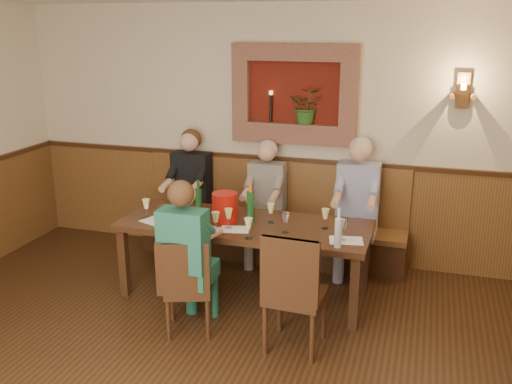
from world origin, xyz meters
TOP-DOWN VIEW (x-y plane):
  - room_shell at (0.00, 0.00)m, footprint 6.04×6.04m
  - wainscoting at (0.00, -0.00)m, footprint 6.02×6.02m
  - wall_niche at (0.24, 2.94)m, footprint 1.36×0.30m
  - wall_sconce at (1.90, 2.93)m, footprint 0.25×0.20m
  - dining_table at (0.00, 1.85)m, footprint 2.40×0.90m
  - bench at (0.00, 2.79)m, footprint 3.00×0.45m
  - chair_near_left at (-0.24, 1.03)m, footprint 0.49×0.49m
  - chair_near_right at (0.69, 1.04)m, footprint 0.48×0.48m
  - person_bench_left at (-0.94, 2.69)m, footprint 0.43×0.52m
  - person_bench_mid at (-0.04, 2.69)m, footprint 0.40×0.49m
  - person_bench_right at (0.96, 2.69)m, footprint 0.44×0.54m
  - person_chair_front at (-0.25, 1.07)m, footprint 0.40×0.49m
  - spittoon_bucket at (-0.19, 1.83)m, footprint 0.27×0.27m
  - wine_bottle_green_a at (0.06, 1.84)m, footprint 0.10×0.10m
  - wine_bottle_green_b at (-0.49, 1.89)m, footprint 0.08×0.08m
  - water_bottle at (0.95, 1.50)m, footprint 0.08×0.08m
  - tasting_sheet_a at (-0.80, 1.63)m, footprint 0.38×0.33m
  - tasting_sheet_b at (-0.02, 1.64)m, footprint 0.31×0.25m
  - tasting_sheet_c at (1.00, 1.67)m, footprint 0.33×0.26m
  - tasting_sheet_d at (-0.33, 1.57)m, footprint 0.38×0.33m
  - wine_glass_0 at (-0.96, 1.70)m, footprint 0.08×0.08m
  - wine_glass_1 at (-0.70, 1.89)m, footprint 0.08×0.08m
  - wine_glass_2 at (-0.61, 1.61)m, footprint 0.08×0.08m
  - wine_glass_3 at (-0.34, 1.95)m, footprint 0.08×0.08m
  - wine_glass_4 at (-0.09, 1.66)m, footprint 0.08×0.08m
  - wine_glass_5 at (0.24, 1.93)m, footprint 0.08×0.08m
  - wine_glass_6 at (0.44, 1.71)m, footprint 0.08×0.08m
  - wine_glass_7 at (0.77, 1.92)m, footprint 0.08×0.08m
  - wine_glass_8 at (0.97, 1.67)m, footprint 0.08×0.08m
  - wine_glass_9 at (-0.17, 1.53)m, footprint 0.08×0.08m
  - wine_glass_10 at (0.17, 1.46)m, footprint 0.08×0.08m
  - wine_glass_11 at (-0.04, 2.11)m, footprint 0.08×0.08m

SIDE VIEW (x-z plane):
  - chair_near_left at x=-0.24m, z-range -0.18..0.69m
  - chair_near_right at x=0.69m, z-range -0.22..0.82m
  - bench at x=0.00m, z-range -0.23..0.88m
  - person_bench_mid at x=-0.04m, z-range -0.12..1.25m
  - person_chair_front at x=-0.25m, z-range -0.12..1.26m
  - wainscoting at x=0.00m, z-range 0.01..1.16m
  - person_bench_left at x=-0.94m, z-range -0.12..1.32m
  - person_bench_right at x=0.96m, z-range -0.12..1.34m
  - dining_table at x=0.00m, z-range 0.30..1.05m
  - tasting_sheet_a at x=-0.80m, z-range 0.75..0.75m
  - tasting_sheet_b at x=-0.02m, z-range 0.75..0.75m
  - tasting_sheet_c at x=1.00m, z-range 0.75..0.75m
  - tasting_sheet_d at x=-0.33m, z-range 0.75..0.75m
  - wine_glass_0 at x=-0.96m, z-range 0.75..0.94m
  - wine_glass_1 at x=-0.70m, z-range 0.75..0.94m
  - wine_glass_2 at x=-0.61m, z-range 0.75..0.94m
  - wine_glass_3 at x=-0.34m, z-range 0.75..0.94m
  - wine_glass_4 at x=-0.09m, z-range 0.75..0.94m
  - wine_glass_5 at x=0.24m, z-range 0.75..0.94m
  - wine_glass_6 at x=0.44m, z-range 0.75..0.94m
  - wine_glass_7 at x=0.77m, z-range 0.75..0.94m
  - wine_glass_8 at x=0.97m, z-range 0.75..0.94m
  - wine_glass_9 at x=-0.17m, z-range 0.75..0.94m
  - wine_glass_10 at x=0.17m, z-range 0.75..0.94m
  - wine_glass_11 at x=-0.04m, z-range 0.75..0.94m
  - water_bottle at x=0.95m, z-range 0.72..1.06m
  - spittoon_bucket at x=-0.19m, z-range 0.75..1.03m
  - wine_bottle_green_b at x=-0.49m, z-range 0.71..1.09m
  - wine_bottle_green_a at x=0.06m, z-range 0.71..1.12m
  - wall_niche at x=0.24m, z-range 1.28..2.34m
  - room_shell at x=0.00m, z-range 0.48..3.30m
  - wall_sconce at x=1.90m, z-range 1.77..2.12m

